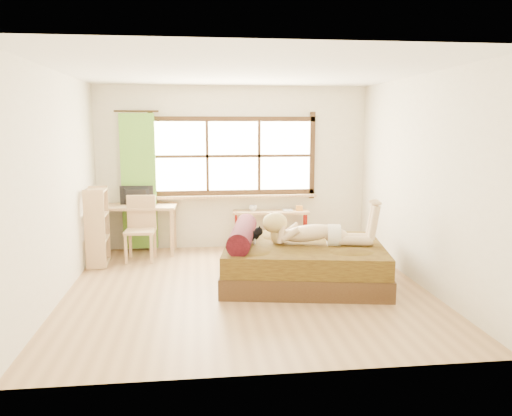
{
  "coord_description": "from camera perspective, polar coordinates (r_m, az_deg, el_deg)",
  "views": [
    {
      "loc": [
        -0.6,
        -6.1,
        2.06
      ],
      "look_at": [
        0.14,
        0.2,
        1.0
      ],
      "focal_mm": 35.0,
      "sensor_mm": 36.0,
      "label": 1
    }
  ],
  "objects": [
    {
      "name": "wall_back",
      "position": [
        8.4,
        -2.61,
        4.6
      ],
      "size": [
        4.5,
        0.0,
        4.5
      ],
      "primitive_type": "plane",
      "rotation": [
        1.57,
        0.0,
        0.0
      ],
      "color": "silver",
      "rests_on": "floor"
    },
    {
      "name": "ceiling",
      "position": [
        6.16,
        -1.13,
        15.41
      ],
      "size": [
        4.5,
        4.5,
        0.0
      ],
      "primitive_type": "plane",
      "rotation": [
        3.14,
        0.0,
        0.0
      ],
      "color": "white",
      "rests_on": "wall_back"
    },
    {
      "name": "window",
      "position": [
        8.36,
        -2.6,
        5.67
      ],
      "size": [
        2.8,
        0.16,
        1.46
      ],
      "color": "#FFEDBF",
      "rests_on": "wall_back"
    },
    {
      "name": "woman",
      "position": [
        6.53,
        6.92,
        -1.47
      ],
      "size": [
        1.5,
        0.66,
        0.62
      ],
      "primitive_type": null,
      "rotation": [
        0.0,
        0.0,
        -0.17
      ],
      "color": "#D8B68B",
      "rests_on": "bed"
    },
    {
      "name": "wall_front",
      "position": [
        3.96,
        2.12,
        -0.9
      ],
      "size": [
        4.5,
        0.0,
        4.5
      ],
      "primitive_type": "plane",
      "rotation": [
        -1.57,
        0.0,
        0.0
      ],
      "color": "silver",
      "rests_on": "floor"
    },
    {
      "name": "cup",
      "position": [
        8.33,
        -0.34,
        -0.03
      ],
      "size": [
        0.14,
        0.14,
        0.1
      ],
      "primitive_type": "imported",
      "rotation": [
        0.0,
        0.0,
        -0.09
      ],
      "color": "gray",
      "rests_on": "pipe_shelf"
    },
    {
      "name": "monitor",
      "position": [
        8.23,
        -13.55,
        1.39
      ],
      "size": [
        0.53,
        0.1,
        0.31
      ],
      "primitive_type": "imported",
      "rotation": [
        0.0,
        0.0,
        3.09
      ],
      "color": "black",
      "rests_on": "desk"
    },
    {
      "name": "bed",
      "position": [
        6.67,
        5.02,
        -6.05
      ],
      "size": [
        2.33,
        1.99,
        0.79
      ],
      "rotation": [
        0.0,
        0.0,
        -0.17
      ],
      "color": "#311B0E",
      "rests_on": "floor"
    },
    {
      "name": "kitten",
      "position": [
        6.57,
        -0.82,
        -3.0
      ],
      "size": [
        0.33,
        0.18,
        0.25
      ],
      "primitive_type": null,
      "rotation": [
        0.0,
        0.0,
        -0.17
      ],
      "color": "black",
      "rests_on": "bed"
    },
    {
      "name": "desk",
      "position": [
        8.22,
        -13.52,
        -0.43
      ],
      "size": [
        1.29,
        0.64,
        0.79
      ],
      "rotation": [
        0.0,
        0.0,
        -0.05
      ],
      "color": "tan",
      "rests_on": "floor"
    },
    {
      "name": "book",
      "position": [
        8.41,
        3.05,
        -0.24
      ],
      "size": [
        0.19,
        0.24,
        0.02
      ],
      "primitive_type": "imported",
      "rotation": [
        0.0,
        0.0,
        -0.09
      ],
      "color": "gray",
      "rests_on": "pipe_shelf"
    },
    {
      "name": "bookshelf",
      "position": [
        7.69,
        -17.69,
        -2.05
      ],
      "size": [
        0.3,
        0.51,
        1.15
      ],
      "rotation": [
        0.0,
        0.0,
        0.04
      ],
      "color": "tan",
      "rests_on": "floor"
    },
    {
      "name": "wall_left",
      "position": [
        6.36,
        -21.73,
        2.36
      ],
      "size": [
        0.0,
        4.5,
        4.5
      ],
      "primitive_type": "plane",
      "rotation": [
        1.57,
        0.0,
        1.57
      ],
      "color": "silver",
      "rests_on": "floor"
    },
    {
      "name": "curtain",
      "position": [
        8.33,
        -13.24,
        2.93
      ],
      "size": [
        0.55,
        0.1,
        2.2
      ],
      "primitive_type": "cube",
      "color": "#518B26",
      "rests_on": "wall_back"
    },
    {
      "name": "wall_right",
      "position": [
        6.77,
        18.25,
        2.95
      ],
      "size": [
        0.0,
        4.5,
        4.5
      ],
      "primitive_type": "plane",
      "rotation": [
        1.57,
        0.0,
        -1.57
      ],
      "color": "silver",
      "rests_on": "floor"
    },
    {
      "name": "floor",
      "position": [
        6.47,
        -1.05,
        -9.13
      ],
      "size": [
        4.5,
        4.5,
        0.0
      ],
      "primitive_type": "plane",
      "color": "#9E754C",
      "rests_on": "ground"
    },
    {
      "name": "chair",
      "position": [
        7.88,
        -13.03,
        -1.83
      ],
      "size": [
        0.46,
        0.46,
        0.99
      ],
      "rotation": [
        0.0,
        0.0,
        -0.05
      ],
      "color": "tan",
      "rests_on": "floor"
    },
    {
      "name": "pipe_shelf",
      "position": [
        8.41,
        1.79,
        -1.46
      ],
      "size": [
        1.3,
        0.43,
        0.72
      ],
      "rotation": [
        0.0,
        0.0,
        -0.09
      ],
      "color": "tan",
      "rests_on": "floor"
    }
  ]
}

